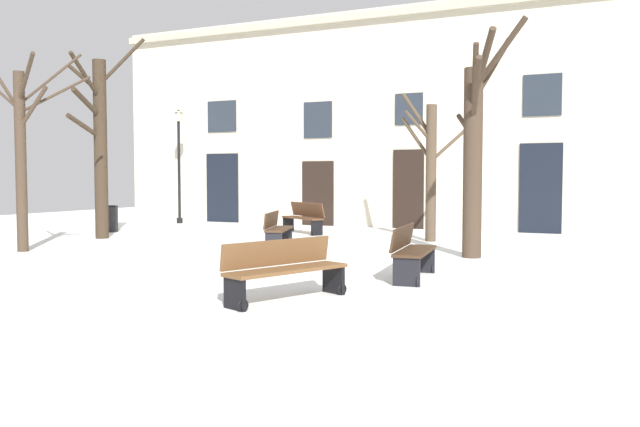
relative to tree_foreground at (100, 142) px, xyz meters
name	(u,v)px	position (x,y,z in m)	size (l,w,h in m)	color
ground_plane	(283,259)	(6.70, -1.86, -2.63)	(36.89, 36.89, 0.00)	white
building_facade	(415,116)	(6.70, 7.13, 1.03)	(23.05, 0.60, 7.24)	beige
tree_foreground	(100,142)	(0.00, 0.00, 0.00)	(1.57, 2.08, 5.49)	#382B1E
tree_near_facade	(474,148)	(10.19, 0.04, -0.34)	(1.76, 2.50, 4.83)	#423326
tree_left_of_center	(22,150)	(0.69, -3.13, -0.33)	(2.03, 1.82, 4.59)	#423326
tree_center	(430,165)	(8.35, 3.19, -0.64)	(1.99, 1.83, 4.00)	#4C3D2D
streetlamp	(179,154)	(-1.70, 5.71, -0.13)	(0.30, 0.30, 4.11)	black
litter_bin	(110,219)	(-1.33, 1.78, -2.23)	(0.50, 0.50, 0.81)	black
bench_near_center_tree	(412,251)	(9.89, -3.25, -2.17)	(0.71, 1.74, 0.89)	#3D2819
bench_facing_shops	(277,229)	(5.52, -0.01, -2.18)	(0.93, 1.65, 0.87)	#3D2819
bench_back_to_back_right	(304,217)	(4.28, 3.88, -2.14)	(1.79, 1.39, 0.93)	#51331E
bench_by_litter_bin	(285,269)	(8.89, -5.86, -2.19)	(1.15, 1.94, 0.84)	brown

